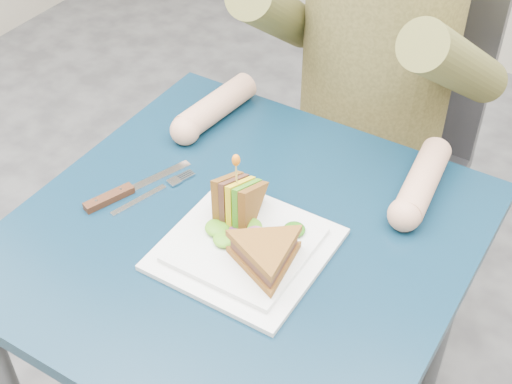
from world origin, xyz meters
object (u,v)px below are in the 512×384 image
Objects in this scene: plate at (245,247)px; sandwich_upright at (237,203)px; diner at (381,10)px; knife at (119,194)px; sandwich_flat at (266,254)px; chair at (382,130)px; fork at (152,193)px; table at (241,264)px.

sandwich_upright is at bearing 134.76° from plate.
knife is (-0.24, -0.57, -0.18)m from diner.
plate is (0.03, -0.57, -0.18)m from diner.
plate is at bearing 155.56° from sandwich_flat.
plate is 0.07m from sandwich_flat.
fork is (-0.19, -0.65, 0.19)m from chair.
table is at bearing -90.00° from chair.
knife is (-0.27, -0.00, -0.00)m from plate.
chair is at bearing 88.82° from sandwich_upright.
sandwich_flat is (0.05, -0.02, 0.04)m from plate.
sandwich_flat reaches higher than plate.
sandwich_flat is at bearing -81.73° from diner.
sandwich_upright reaches higher than fork.
sandwich_flat is 1.07× the size of fork.
plate is 0.08m from sandwich_upright.
fork is at bearing -109.51° from diner.
chair is 0.75m from knife.
table is 1.01× the size of diner.
sandwich_upright reaches higher than sandwich_flat.
plate is 1.75× the size of sandwich_upright.
sandwich_upright is at bearing -91.43° from diner.
diner is at bearing 93.17° from plate.
diner is (-0.00, 0.54, 0.26)m from table.
chair is 0.71m from plate.
diner is 0.62m from sandwich_flat.
diner is 0.60m from fork.
plate reaches higher than table.
chair is (0.00, 0.65, -0.11)m from table.
table is 0.66m from chair.
diner is 0.60m from plate.
sandwich_flat is at bearing -11.51° from fork.
sandwich_flat is 0.33m from knife.
table is 2.88× the size of plate.
diner is 0.54m from sandwich_upright.
diner is at bearing 67.43° from knife.
diner is 4.26× the size of fork.
plate is 0.27m from knife.
plate is 1.21× the size of knife.
table is 0.26m from knife.
sandwich_flat is (0.09, -0.60, -0.14)m from diner.
table is 0.10m from plate.
table is at bearing -90.00° from diner.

